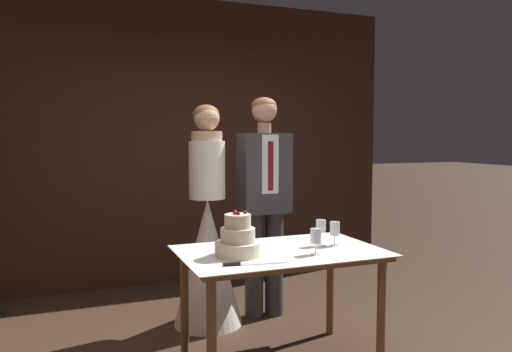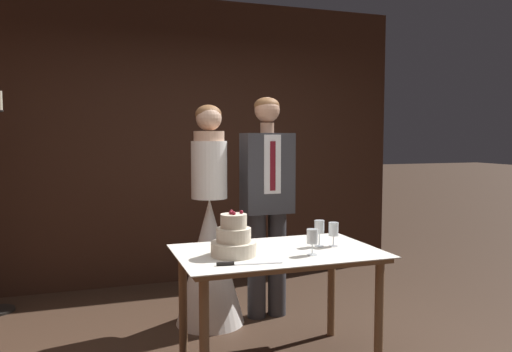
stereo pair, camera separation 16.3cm
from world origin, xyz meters
TOP-DOWN VIEW (x-y plane):
  - wall_back at (0.00, 2.34)m, footprint 4.50×0.12m
  - cake_table at (0.13, 0.21)m, footprint 1.29×0.81m
  - tiered_cake at (-0.17, 0.18)m, footprint 0.28×0.28m
  - cake_knife at (-0.22, -0.05)m, footprint 0.38×0.08m
  - wine_glass_near at (0.29, 0.03)m, footprint 0.07×0.07m
  - wine_glass_middle at (0.53, 0.21)m, footprint 0.07×0.07m
  - wine_glass_far at (0.44, 0.24)m, footprint 0.07×0.07m
  - bride at (-0.11, 1.06)m, footprint 0.54×0.54m
  - groom at (0.37, 1.06)m, footprint 0.40×0.25m

SIDE VIEW (x-z plane):
  - bride at x=-0.11m, z-range -0.23..1.49m
  - cake_table at x=0.13m, z-range 0.28..1.03m
  - cake_knife at x=-0.22m, z-range 0.75..0.77m
  - tiered_cake at x=-0.17m, z-range 0.71..0.99m
  - wine_glass_middle at x=0.53m, z-range 0.78..0.94m
  - wine_glass_near at x=0.29m, z-range 0.78..0.94m
  - wine_glass_far at x=0.44m, z-range 0.79..0.96m
  - groom at x=0.37m, z-range 0.10..1.89m
  - wall_back at x=0.00m, z-range 0.00..2.85m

